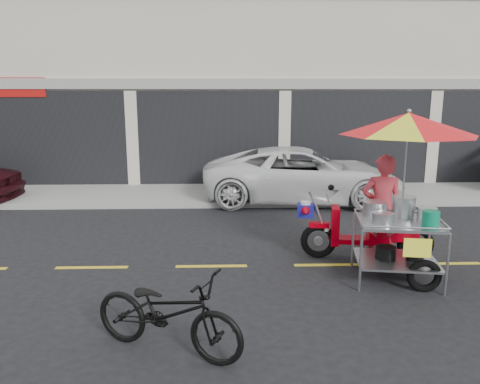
{
  "coord_description": "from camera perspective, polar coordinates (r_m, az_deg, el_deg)",
  "views": [
    {
      "loc": [
        -1.75,
        -7.44,
        2.88
      ],
      "look_at": [
        -1.5,
        0.6,
        1.15
      ],
      "focal_mm": 35.0,
      "sensor_mm": 36.0,
      "label": 1
    }
  ],
  "objects": [
    {
      "name": "ground",
      "position": [
        8.17,
        10.84,
        -8.74
      ],
      "size": [
        90.0,
        90.0,
        0.0
      ],
      "primitive_type": "plane",
      "color": "black"
    },
    {
      "name": "sidewalk",
      "position": [
        13.36,
        5.8,
        -0.04
      ],
      "size": [
        45.0,
        3.0,
        0.15
      ],
      "primitive_type": "cube",
      "color": "gray",
      "rests_on": "ground"
    },
    {
      "name": "shophouse_block",
      "position": [
        18.65,
        12.93,
        16.03
      ],
      "size": [
        36.0,
        8.11,
        10.4
      ],
      "color": "beige",
      "rests_on": "ground"
    },
    {
      "name": "centerline",
      "position": [
        8.17,
        10.84,
        -8.71
      ],
      "size": [
        42.0,
        0.1,
        0.01
      ],
      "primitive_type": "cube",
      "color": "gold",
      "rests_on": "ground"
    },
    {
      "name": "white_pickup",
      "position": [
        12.5,
        7.63,
        2.1
      ],
      "size": [
        5.38,
        2.8,
        1.45
      ],
      "primitive_type": "imported",
      "rotation": [
        0.0,
        0.0,
        1.49
      ],
      "color": "silver",
      "rests_on": "ground"
    },
    {
      "name": "near_bicycle",
      "position": [
        5.41,
        -8.83,
        -14.29
      ],
      "size": [
        1.95,
        1.36,
        0.97
      ],
      "primitive_type": "imported",
      "rotation": [
        0.0,
        0.0,
        1.14
      ],
      "color": "black",
      "rests_on": "ground"
    },
    {
      "name": "food_vendor_rig",
      "position": [
        7.71,
        18.38,
        2.42
      ],
      "size": [
        2.63,
        2.38,
        2.65
      ],
      "rotation": [
        0.0,
        0.0,
        -0.15
      ],
      "color": "black",
      "rests_on": "ground"
    }
  ]
}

